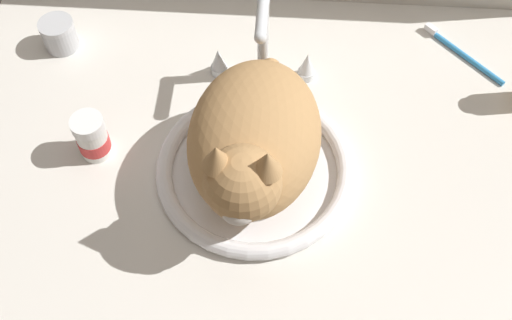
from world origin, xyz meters
TOP-DOWN VIEW (x-y plane):
  - countertop at (0.00, 0.00)cm, footprint 118.37×80.50cm
  - sink_basin at (-3.87, -2.56)cm, footprint 33.41×33.41cm
  - faucet at (-3.87, 18.65)cm, footprint 19.62×11.30cm
  - cat at (-4.03, -4.65)cm, footprint 22.93×38.45cm
  - metal_jar at (-43.41, 24.33)cm, footprint 6.65×6.65cm
  - pill_bottle at (-31.50, -0.02)cm, footprint 5.53×5.53cm
  - toothbrush at (34.26, 26.92)cm, footprint 14.10×14.62cm

SIDE VIEW (x-z plane):
  - countertop at x=0.00cm, z-range 0.00..3.00cm
  - toothbrush at x=34.26cm, z-range 2.76..4.46cm
  - sink_basin at x=-3.87cm, z-range 2.85..5.65cm
  - metal_jar at x=-43.41cm, z-range 3.02..9.05cm
  - pill_bottle at x=-31.50cm, z-range 2.68..11.56cm
  - faucet at x=-3.87cm, z-range 0.90..20.31cm
  - cat at x=-4.03cm, z-range 3.88..24.82cm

